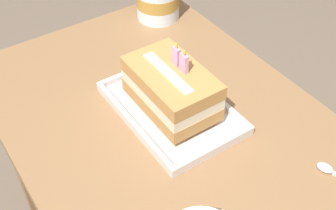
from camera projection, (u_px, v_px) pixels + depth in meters
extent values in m
cube|color=olive|center=(165.00, 123.00, 1.04)|extent=(0.95, 0.68, 0.04)
cube|color=olive|center=(22.00, 158.00, 1.42)|extent=(0.06, 0.06, 0.67)
cube|color=olive|center=(166.00, 93.00, 1.65)|extent=(0.06, 0.06, 0.67)
cube|color=silver|center=(171.00, 110.00, 1.04)|extent=(0.33, 0.22, 0.01)
cube|color=silver|center=(133.00, 124.00, 0.99)|extent=(0.33, 0.01, 0.02)
cube|color=silver|center=(206.00, 90.00, 1.07)|extent=(0.33, 0.01, 0.02)
cube|color=silver|center=(136.00, 71.00, 1.13)|extent=(0.01, 0.20, 0.02)
cube|color=silver|center=(213.00, 149.00, 0.93)|extent=(0.01, 0.20, 0.02)
cube|color=#BC8547|center=(171.00, 98.00, 1.01)|extent=(0.22, 0.14, 0.03)
cube|color=beige|center=(171.00, 88.00, 0.99)|extent=(0.22, 0.13, 0.03)
cube|color=#BC8547|center=(171.00, 77.00, 0.97)|extent=(0.22, 0.14, 0.03)
cube|color=beige|center=(168.00, 72.00, 0.95)|extent=(0.16, 0.02, 0.00)
cube|color=#E099C6|center=(176.00, 56.00, 0.96)|extent=(0.02, 0.01, 0.04)
ellipsoid|color=yellow|center=(176.00, 46.00, 0.94)|extent=(0.01, 0.01, 0.01)
cube|color=#E099C6|center=(184.00, 63.00, 0.94)|extent=(0.02, 0.01, 0.04)
ellipsoid|color=yellow|center=(184.00, 53.00, 0.92)|extent=(0.01, 0.01, 0.01)
cylinder|color=white|center=(158.00, 0.00, 1.31)|extent=(0.13, 0.13, 0.11)
ellipsoid|color=silver|center=(325.00, 168.00, 0.91)|extent=(0.04, 0.03, 0.01)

